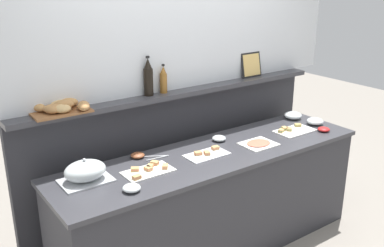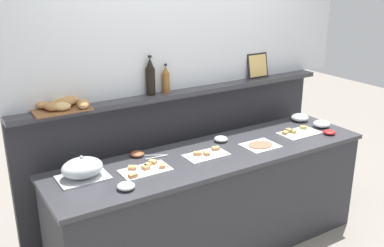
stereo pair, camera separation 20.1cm
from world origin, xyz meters
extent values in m
plane|color=gray|center=(0.00, 0.60, 0.00)|extent=(12.00, 12.00, 0.00)
cube|color=#2D2D33|center=(0.00, 0.00, 0.43)|extent=(2.60, 0.66, 0.85)
cube|color=#38383D|center=(0.00, 0.00, 0.87)|extent=(2.64, 0.70, 0.03)
cube|color=#2D2D33|center=(0.00, 0.53, 0.63)|extent=(2.85, 0.08, 1.25)
cube|color=#38383D|center=(0.00, 0.48, 1.27)|extent=(2.85, 0.22, 0.04)
cube|color=silver|center=(0.00, 0.55, 1.95)|extent=(3.45, 0.08, 1.31)
cube|color=silver|center=(-0.09, -0.01, 0.89)|extent=(0.34, 0.19, 0.01)
cube|color=tan|center=(-0.09, -0.02, 0.90)|extent=(0.06, 0.07, 0.01)
cube|color=#D1664C|center=(-0.09, -0.02, 0.91)|extent=(0.06, 0.07, 0.01)
cube|color=tan|center=(-0.09, -0.02, 0.92)|extent=(0.06, 0.07, 0.01)
cube|color=tan|center=(-0.15, 0.02, 0.90)|extent=(0.06, 0.05, 0.01)
cube|color=#D1664C|center=(-0.15, 0.02, 0.91)|extent=(0.06, 0.05, 0.01)
cube|color=tan|center=(-0.15, 0.02, 0.92)|extent=(0.06, 0.05, 0.01)
cube|color=tan|center=(0.03, 0.03, 0.90)|extent=(0.06, 0.05, 0.01)
cube|color=#D1664C|center=(0.03, 0.03, 0.91)|extent=(0.06, 0.05, 0.01)
cube|color=tan|center=(0.03, 0.03, 0.92)|extent=(0.06, 0.05, 0.01)
cube|color=white|center=(-0.61, -0.01, 0.89)|extent=(0.36, 0.20, 0.01)
cube|color=tan|center=(-0.57, 0.02, 0.90)|extent=(0.07, 0.07, 0.01)
cube|color=#D1664C|center=(-0.57, 0.02, 0.91)|extent=(0.07, 0.07, 0.01)
cube|color=tan|center=(-0.57, 0.02, 0.92)|extent=(0.07, 0.07, 0.01)
cube|color=tan|center=(-0.68, 0.04, 0.90)|extent=(0.07, 0.06, 0.01)
cube|color=#D1664C|center=(-0.68, 0.04, 0.91)|extent=(0.07, 0.06, 0.01)
cube|color=tan|center=(-0.68, 0.04, 0.92)|extent=(0.07, 0.06, 0.01)
cube|color=tan|center=(-0.51, 0.06, 0.90)|extent=(0.06, 0.07, 0.01)
cube|color=#D1664C|center=(-0.51, 0.06, 0.91)|extent=(0.06, 0.07, 0.01)
cube|color=tan|center=(-0.51, 0.06, 0.92)|extent=(0.06, 0.07, 0.01)
cube|color=tan|center=(-0.48, -0.04, 0.90)|extent=(0.07, 0.07, 0.01)
cube|color=#D1664C|center=(-0.48, -0.04, 0.91)|extent=(0.07, 0.07, 0.01)
cube|color=tan|center=(-0.48, -0.04, 0.92)|extent=(0.07, 0.07, 0.01)
cube|color=tan|center=(-0.60, 0.00, 0.90)|extent=(0.05, 0.06, 0.01)
cube|color=#D1664C|center=(-0.60, 0.00, 0.91)|extent=(0.05, 0.06, 0.01)
cube|color=tan|center=(-0.60, 0.00, 0.92)|extent=(0.05, 0.06, 0.01)
cube|color=tan|center=(-0.73, -0.07, 0.90)|extent=(0.06, 0.05, 0.01)
cube|color=#D1664C|center=(-0.73, -0.07, 0.91)|extent=(0.06, 0.05, 0.01)
cube|color=tan|center=(-0.73, -0.07, 0.92)|extent=(0.06, 0.05, 0.01)
cube|color=white|center=(0.87, -0.04, 0.89)|extent=(0.36, 0.21, 0.01)
cube|color=tan|center=(0.97, 0.02, 0.90)|extent=(0.07, 0.06, 0.01)
cube|color=#66994C|center=(0.97, 0.02, 0.91)|extent=(0.07, 0.06, 0.01)
cube|color=tan|center=(0.97, 0.02, 0.92)|extent=(0.07, 0.06, 0.01)
cube|color=tan|center=(0.74, 0.00, 0.90)|extent=(0.07, 0.06, 0.01)
cube|color=#66994C|center=(0.74, 0.00, 0.91)|extent=(0.07, 0.06, 0.01)
cube|color=tan|center=(0.74, 0.00, 0.92)|extent=(0.07, 0.06, 0.01)
cube|color=tan|center=(0.83, -0.01, 0.90)|extent=(0.07, 0.07, 0.01)
cube|color=#66994C|center=(0.83, -0.01, 0.91)|extent=(0.07, 0.07, 0.01)
cube|color=tan|center=(0.83, -0.01, 0.92)|extent=(0.07, 0.07, 0.01)
cube|color=tan|center=(0.81, 0.02, 0.90)|extent=(0.05, 0.06, 0.01)
cube|color=#66994C|center=(0.81, 0.02, 0.91)|extent=(0.05, 0.06, 0.01)
cube|color=tan|center=(0.81, 0.02, 0.92)|extent=(0.05, 0.06, 0.01)
cube|color=white|center=(0.39, -0.08, 0.89)|extent=(0.28, 0.23, 0.01)
ellipsoid|color=#D1664C|center=(0.39, -0.08, 0.90)|extent=(0.21, 0.16, 0.01)
cube|color=#B7BABF|center=(-1.02, 0.11, 0.89)|extent=(0.34, 0.24, 0.01)
ellipsoid|color=silver|center=(-1.02, 0.11, 0.97)|extent=(0.29, 0.23, 0.14)
sphere|color=#B7BABF|center=(-1.02, 0.11, 1.05)|extent=(0.02, 0.02, 0.02)
ellipsoid|color=silver|center=(1.17, -0.02, 0.92)|extent=(0.15, 0.15, 0.06)
ellipsoid|color=white|center=(1.17, -0.02, 0.91)|extent=(0.12, 0.12, 0.04)
ellipsoid|color=silver|center=(0.18, 0.17, 0.91)|extent=(0.12, 0.12, 0.05)
ellipsoid|color=#BF4C3F|center=(0.18, 0.17, 0.90)|extent=(0.09, 0.09, 0.03)
ellipsoid|color=silver|center=(1.13, 0.22, 0.92)|extent=(0.17, 0.17, 0.07)
ellipsoid|color=#F28C4C|center=(1.13, 0.22, 0.91)|extent=(0.13, 0.13, 0.04)
ellipsoid|color=silver|center=(-0.84, -0.19, 0.91)|extent=(0.12, 0.12, 0.05)
ellipsoid|color=#599959|center=(-0.84, -0.19, 0.90)|extent=(0.09, 0.09, 0.03)
ellipsoid|color=brown|center=(-0.54, 0.26, 0.91)|extent=(0.11, 0.11, 0.04)
ellipsoid|color=red|center=(1.08, -0.19, 0.91)|extent=(0.11, 0.11, 0.04)
cylinder|color=#B7BABF|center=(-0.43, 0.16, 0.89)|extent=(0.18, 0.03, 0.01)
cylinder|color=#B7BABF|center=(-0.42, 0.19, 0.89)|extent=(0.16, 0.10, 0.01)
sphere|color=#B7BABF|center=(-0.34, 0.15, 0.89)|extent=(0.01, 0.01, 0.01)
cylinder|color=black|center=(-0.30, 0.48, 1.40)|extent=(0.08, 0.08, 0.22)
cone|color=black|center=(-0.30, 0.48, 1.55)|extent=(0.06, 0.06, 0.08)
cylinder|color=black|center=(-0.30, 0.48, 1.60)|extent=(0.03, 0.03, 0.02)
cylinder|color=#8E5B23|center=(-0.16, 0.48, 1.37)|extent=(0.06, 0.06, 0.16)
cone|color=#8E5B23|center=(-0.16, 0.48, 1.48)|extent=(0.05, 0.05, 0.06)
cylinder|color=black|center=(-0.16, 0.48, 1.52)|extent=(0.02, 0.02, 0.02)
cube|color=brown|center=(-1.04, 0.45, 1.30)|extent=(0.40, 0.26, 0.02)
ellipsoid|color=tan|center=(-1.05, 0.40, 1.33)|extent=(0.11, 0.13, 0.06)
ellipsoid|color=#AD7A47|center=(-1.11, 0.41, 1.34)|extent=(0.12, 0.15, 0.06)
ellipsoid|color=#AD7A47|center=(-1.09, 0.44, 1.33)|extent=(0.16, 0.10, 0.06)
ellipsoid|color=tan|center=(-1.02, 0.49, 1.34)|extent=(0.14, 0.10, 0.06)
ellipsoid|color=#B7844C|center=(-0.95, 0.49, 1.34)|extent=(0.15, 0.12, 0.07)
ellipsoid|color=#AD7A47|center=(-1.01, 0.45, 1.34)|extent=(0.17, 0.13, 0.07)
ellipsoid|color=tan|center=(-1.04, 0.38, 1.34)|extent=(0.13, 0.10, 0.06)
ellipsoid|color=#AD7A47|center=(-0.89, 0.36, 1.34)|extent=(0.13, 0.17, 0.06)
ellipsoid|color=#B7844C|center=(-1.16, 0.52, 1.33)|extent=(0.10, 0.15, 0.05)
cube|color=black|center=(0.81, 0.49, 1.40)|extent=(0.23, 0.06, 0.23)
cube|color=#E0B766|center=(0.81, 0.48, 1.41)|extent=(0.20, 0.04, 0.20)
camera|label=1|loc=(-2.00, -2.49, 2.23)|focal=41.27mm
camera|label=2|loc=(-1.83, -2.60, 2.23)|focal=41.27mm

